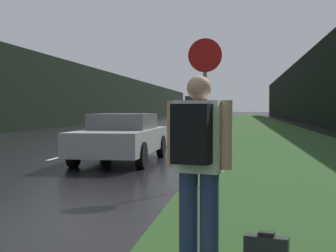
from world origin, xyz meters
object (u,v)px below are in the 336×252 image
(suitcase, at_px, (266,252))
(car_passing_near, at_px, (122,137))
(stop_sign, at_px, (205,97))
(delivery_truck, at_px, (194,107))
(hitchhiker_with_backpack, at_px, (198,160))

(suitcase, relative_size, car_passing_near, 0.09)
(stop_sign, relative_size, delivery_truck, 0.44)
(delivery_truck, bearing_deg, suitcase, -83.64)
(hitchhiker_with_backpack, xyz_separation_m, car_passing_near, (-3.03, 8.85, -0.32))
(stop_sign, bearing_deg, suitcase, -78.40)
(hitchhiker_with_backpack, distance_m, delivery_truck, 74.14)
(hitchhiker_with_backpack, xyz_separation_m, suitcase, (0.64, 0.17, -0.88))
(hitchhiker_with_backpack, distance_m, car_passing_near, 9.36)
(stop_sign, height_order, hitchhiker_with_backpack, stop_sign)
(suitcase, bearing_deg, stop_sign, 114.60)
(suitcase, xyz_separation_m, car_passing_near, (-3.66, 8.67, 0.56))
(hitchhiker_with_backpack, relative_size, suitcase, 4.24)
(suitcase, distance_m, delivery_truck, 74.05)
(car_passing_near, bearing_deg, delivery_truck, -86.00)
(stop_sign, relative_size, hitchhiker_with_backpack, 1.58)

